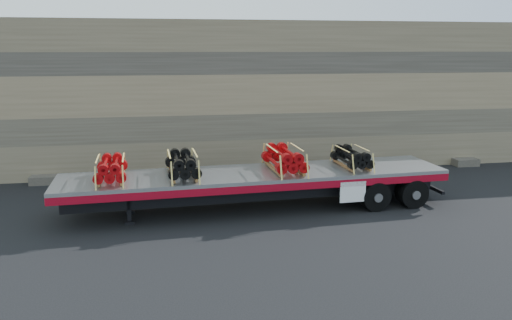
{
  "coord_description": "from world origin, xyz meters",
  "views": [
    {
      "loc": [
        -2.57,
        -17.51,
        5.73
      ],
      "look_at": [
        0.55,
        0.32,
        1.69
      ],
      "focal_mm": 35.0,
      "sensor_mm": 36.0,
      "label": 1
    }
  ],
  "objects_px": {
    "trailer": "(256,190)",
    "bundle_midrear": "(284,159)",
    "bundle_midfront": "(183,165)",
    "bundle_rear": "(352,158)",
    "bundle_front": "(111,169)"
  },
  "relations": [
    {
      "from": "bundle_front",
      "to": "bundle_midrear",
      "type": "height_order",
      "value": "bundle_midrear"
    },
    {
      "from": "trailer",
      "to": "bundle_midfront",
      "type": "bearing_deg",
      "value": 180.0
    },
    {
      "from": "trailer",
      "to": "bundle_midrear",
      "type": "xyz_separation_m",
      "value": [
        1.06,
        0.05,
        1.11
      ]
    },
    {
      "from": "bundle_front",
      "to": "bundle_midrear",
      "type": "distance_m",
      "value": 6.08
    },
    {
      "from": "bundle_midrear",
      "to": "bundle_rear",
      "type": "distance_m",
      "value": 2.64
    },
    {
      "from": "bundle_front",
      "to": "bundle_midfront",
      "type": "relative_size",
      "value": 0.94
    },
    {
      "from": "bundle_midrear",
      "to": "bundle_midfront",
      "type": "bearing_deg",
      "value": 180.0
    },
    {
      "from": "bundle_midrear",
      "to": "bundle_rear",
      "type": "xyz_separation_m",
      "value": [
        2.63,
        0.14,
        -0.07
      ]
    },
    {
      "from": "trailer",
      "to": "bundle_midfront",
      "type": "xyz_separation_m",
      "value": [
        -2.62,
        -0.14,
        1.08
      ]
    },
    {
      "from": "trailer",
      "to": "bundle_rear",
      "type": "distance_m",
      "value": 3.84
    },
    {
      "from": "bundle_midfront",
      "to": "trailer",
      "type": "bearing_deg",
      "value": -0.0
    },
    {
      "from": "bundle_front",
      "to": "bundle_rear",
      "type": "bearing_deg",
      "value": 0.0
    },
    {
      "from": "bundle_midrear",
      "to": "trailer",
      "type": "bearing_deg",
      "value": -180.0
    },
    {
      "from": "bundle_midfront",
      "to": "bundle_rear",
      "type": "xyz_separation_m",
      "value": [
        6.31,
        0.33,
        -0.05
      ]
    },
    {
      "from": "trailer",
      "to": "bundle_midrear",
      "type": "bearing_deg",
      "value": 0.0
    }
  ]
}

